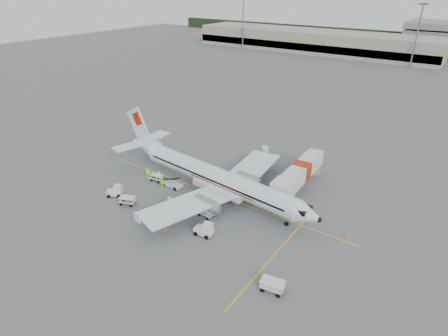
{
  "coord_description": "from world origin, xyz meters",
  "views": [
    {
      "loc": [
        29.32,
        -40.06,
        29.72
      ],
      "look_at": [
        0.0,
        2.0,
        3.8
      ],
      "focal_mm": 30.0,
      "sensor_mm": 36.0,
      "label": 1
    }
  ],
  "objects": [
    {
      "name": "cone_nose",
      "position": [
        19.95,
        0.72,
        0.3
      ],
      "size": [
        0.36,
        0.36,
        0.59
      ],
      "primitive_type": "cone",
      "color": "#E45415",
      "rests_on": "ground"
    },
    {
      "name": "mast_west",
      "position": [
        -70.0,
        118.0,
        11.0
      ],
      "size": [
        3.2,
        1.2,
        22.0
      ],
      "primitive_type": null,
      "color": "slate",
      "rests_on": "ground"
    },
    {
      "name": "crew_b",
      "position": [
        -8.46,
        -3.2,
        0.87
      ],
      "size": [
        1.06,
        1.06,
        1.74
      ],
      "primitive_type": "imported",
      "rotation": [
        0.0,
        0.0,
        -0.79
      ],
      "color": "#BEFF10",
      "rests_on": "ground"
    },
    {
      "name": "tug_fore",
      "position": [
        4.54,
        -9.12,
        0.93
      ],
      "size": [
        2.55,
        1.65,
        1.85
      ],
      "primitive_type": null,
      "rotation": [
        0.0,
        0.0,
        0.12
      ],
      "color": "silver",
      "rests_on": "ground"
    },
    {
      "name": "stripe_cross",
      "position": [
        14.0,
        -8.0,
        0.01
      ],
      "size": [
        0.2,
        20.0,
        0.01
      ],
      "primitive_type": "cube",
      "color": "yellow",
      "rests_on": "ground"
    },
    {
      "name": "crew_a",
      "position": [
        -10.57,
        -1.5,
        0.82
      ],
      "size": [
        0.67,
        0.71,
        1.64
      ],
      "primitive_type": "imported",
      "rotation": [
        0.0,
        0.0,
        0.92
      ],
      "color": "#BEFF10",
      "rests_on": "ground"
    },
    {
      "name": "crew_d",
      "position": [
        -12.53,
        -2.16,
        0.93
      ],
      "size": [
        1.16,
        0.65,
        1.87
      ],
      "primitive_type": "imported",
      "rotation": [
        0.0,
        0.0,
        3.33
      ],
      "color": "#BEFF10",
      "rests_on": "ground"
    },
    {
      "name": "aircraft",
      "position": [
        0.05,
        0.05,
        5.1
      ],
      "size": [
        39.66,
        32.49,
        10.2
      ],
      "primitive_type": null,
      "rotation": [
        0.0,
        0.0,
        -0.1
      ],
      "color": "white",
      "rests_on": "ground"
    },
    {
      "name": "terminal_west",
      "position": [
        -40.0,
        130.0,
        4.5
      ],
      "size": [
        110.0,
        22.0,
        9.0
      ],
      "primitive_type": null,
      "color": "gray",
      "rests_on": "ground"
    },
    {
      "name": "belt_loader",
      "position": [
        -7.33,
        -2.0,
        1.25
      ],
      "size": [
        4.64,
        1.82,
        2.49
      ],
      "primitive_type": null,
      "rotation": [
        0.0,
        0.0,
        -0.02
      ],
      "color": "silver",
      "rests_on": "ground"
    },
    {
      "name": "cart_empty_a",
      "position": [
        2.27,
        -5.6,
        0.58
      ],
      "size": [
        2.38,
        1.59,
        1.16
      ],
      "primitive_type": null,
      "rotation": [
        0.0,
        0.0,
        -0.13
      ],
      "color": "silver",
      "rests_on": "ground"
    },
    {
      "name": "treeline",
      "position": [
        0.0,
        175.0,
        3.0
      ],
      "size": [
        300.0,
        3.0,
        6.0
      ],
      "primitive_type": null,
      "color": "black",
      "rests_on": "ground"
    },
    {
      "name": "cone_stbd",
      "position": [
        -0.24,
        -11.29,
        0.28
      ],
      "size": [
        0.35,
        0.35,
        0.57
      ],
      "primitive_type": "cone",
      "color": "#E45415",
      "rests_on": "ground"
    },
    {
      "name": "cone_port",
      "position": [
        -1.95,
        8.56,
        0.3
      ],
      "size": [
        0.37,
        0.37,
        0.6
      ],
      "primitive_type": "cone",
      "color": "#E45415",
      "rests_on": "ground"
    },
    {
      "name": "stripe_lead",
      "position": [
        0.0,
        0.0,
        0.01
      ],
      "size": [
        44.0,
        0.2,
        0.01
      ],
      "primitive_type": "cube",
      "color": "yellow",
      "rests_on": "ground"
    },
    {
      "name": "cart_loaded_a",
      "position": [
        -9.17,
        -9.7,
        0.61
      ],
      "size": [
        2.65,
        2.09,
        1.21
      ],
      "primitive_type": null,
      "rotation": [
        0.0,
        0.0,
        0.35
      ],
      "color": "silver",
      "rests_on": "ground"
    },
    {
      "name": "tug_mid",
      "position": [
        -1.51,
        -9.08,
        0.9
      ],
      "size": [
        2.69,
        2.26,
        1.8
      ],
      "primitive_type": null,
      "rotation": [
        0.0,
        0.0,
        -0.48
      ],
      "color": "silver",
      "rests_on": "ground"
    },
    {
      "name": "cart_loaded_b",
      "position": [
        -10.69,
        -2.0,
        0.55
      ],
      "size": [
        2.25,
        1.5,
        1.1
      ],
      "primitive_type": null,
      "rotation": [
        0.0,
        0.0,
        0.13
      ],
      "color": "silver",
      "rests_on": "ground"
    },
    {
      "name": "jet_bridge",
      "position": [
        9.72,
        9.0,
        2.23
      ],
      "size": [
        3.79,
        17.11,
        4.46
      ],
      "primitive_type": null,
      "rotation": [
        0.0,
        0.0,
        0.04
      ],
      "color": "silver",
      "rests_on": "ground"
    },
    {
      "name": "cart_empty_b",
      "position": [
        16.53,
        -12.73,
        0.66
      ],
      "size": [
        2.73,
        1.87,
        1.32
      ],
      "primitive_type": null,
      "rotation": [
        0.0,
        0.0,
        0.16
      ],
      "color": "silver",
      "rests_on": "ground"
    },
    {
      "name": "ground",
      "position": [
        0.0,
        0.0,
        0.0
      ],
      "size": [
        360.0,
        360.0,
        0.0
      ],
      "primitive_type": "plane",
      "color": "#56595B"
    },
    {
      "name": "tug_aft",
      "position": [
        -12.66,
        -9.14,
        0.89
      ],
      "size": [
        2.64,
        2.4,
        1.78
      ],
      "primitive_type": null,
      "rotation": [
        0.0,
        0.0,
        0.62
      ],
      "color": "silver",
      "rests_on": "ground"
    },
    {
      "name": "crew_c",
      "position": [
        -3.27,
        -6.98,
        0.95
      ],
      "size": [
        1.18,
        1.41,
        1.9
      ],
      "primitive_type": "imported",
      "rotation": [
        0.0,
        0.0,
        2.03
      ],
      "color": "#BEFF10",
      "rests_on": "ground"
    },
    {
      "name": "mast_center",
      "position": [
        5.0,
        118.0,
        11.0
      ],
      "size": [
        3.2,
        1.2,
        22.0
      ],
      "primitive_type": null,
      "color": "slate",
      "rests_on": "ground"
    }
  ]
}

